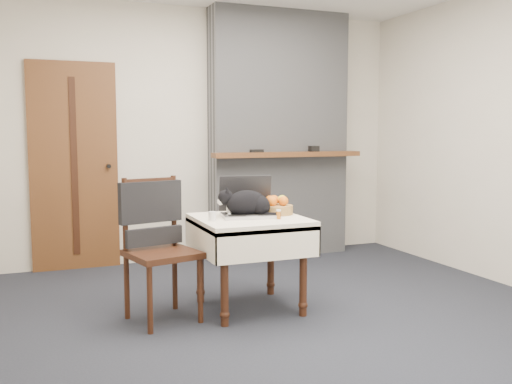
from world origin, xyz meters
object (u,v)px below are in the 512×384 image
side_table (250,232)px  cat (248,204)px  door (74,167)px  laptop (248,206)px  cream_jar (212,216)px  fruit_basket (276,207)px  pill_bottle (279,214)px  chair (156,229)px

side_table → cat: (-0.00, 0.03, 0.21)m
door → laptop: door is taller
cream_jar → fruit_basket: fruit_basket is taller
door → pill_bottle: size_ratio=28.16×
cream_jar → door: bearing=113.3°
door → side_table: (1.12, -1.82, -0.41)m
side_table → fruit_basket: (0.25, 0.07, 0.17)m
laptop → chair: bearing=-169.6°
door → cream_jar: door is taller
laptop → pill_bottle: bearing=-47.1°
cream_jar → fruit_basket: bearing=13.2°
side_table → laptop: bearing=80.7°
cream_jar → fruit_basket: size_ratio=0.26×
side_table → chair: size_ratio=0.77×
side_table → cat: size_ratio=1.76×
side_table → cream_jar: cream_jar is taller
side_table → pill_bottle: size_ratio=10.98×
door → cat: size_ratio=4.51×
pill_bottle → chair: 0.89m
door → cream_jar: size_ratio=30.38×
cream_jar → side_table: bearing=10.6°
side_table → laptop: laptop is taller
door → cream_jar: (0.81, -1.87, -0.27)m
side_table → chair: (-0.69, 0.07, 0.06)m
pill_bottle → door: bearing=123.0°
laptop → cat: 0.06m
chair → fruit_basket: bearing=-13.8°
chair → door: bearing=89.8°
door → side_table: 2.17m
door → cat: bearing=-58.1°
laptop → fruit_basket: bearing=8.7°
cat → pill_bottle: 0.26m
door → cream_jar: bearing=-66.7°
cat → fruit_basket: bearing=24.4°
laptop → chair: 0.72m
side_table → cat: bearing=97.9°
door → laptop: (1.13, -1.74, -0.23)m
cat → chair: chair is taller
cream_jar → cat: bearing=15.8°
laptop → cat: laptop is taller
fruit_basket → side_table: bearing=-163.6°
cream_jar → pill_bottle: size_ratio=0.93×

